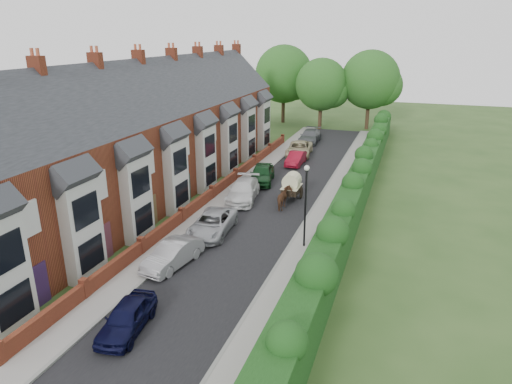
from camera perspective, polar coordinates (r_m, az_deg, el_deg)
ground at (r=25.46m, az=-3.71°, el=-9.58°), size 140.00×140.00×0.00m
road at (r=35.06m, az=2.44°, el=-1.22°), size 6.00×58.00×0.02m
pavement_hedge_side at (r=34.18m, az=9.04°, el=-1.91°), size 2.20×58.00×0.12m
pavement_house_side at (r=36.25m, az=-3.39°, el=-0.45°), size 1.70×58.00×0.12m
kerb_hedge_side at (r=34.35m, az=7.32°, el=-1.70°), size 0.18×58.00×0.13m
kerb_house_side at (r=35.97m, az=-2.21°, el=-0.58°), size 0.18×58.00×0.13m
hedge at (r=33.43m, az=12.21°, el=0.21°), size 2.10×58.00×2.85m
terrace_row at (r=37.11m, az=-13.56°, el=6.60°), size 9.05×40.50×11.50m
garden_wall_row at (r=35.63m, az=-5.50°, el=-0.18°), size 0.35×40.35×1.10m
lamppost at (r=26.64m, az=6.24°, el=-0.52°), size 0.32×0.32×5.16m
tree_far_left at (r=62.00m, az=8.52°, el=12.98°), size 7.14×6.80×9.29m
tree_far_right at (r=63.09m, az=14.44°, el=13.26°), size 7.98×7.60×10.31m
tree_far_back at (r=66.16m, az=3.86°, el=14.32°), size 8.40×8.00×10.82m
car_navy at (r=21.16m, az=-15.84°, el=-14.85°), size 2.07×4.00×1.30m
car_silver_a at (r=25.85m, az=-10.36°, el=-7.69°), size 2.09×4.35×1.37m
car_silver_b at (r=29.50m, az=-5.49°, el=-3.95°), size 2.71×5.11×1.37m
car_white at (r=35.20m, az=-1.63°, el=0.15°), size 2.92×5.42×1.49m
car_green at (r=39.35m, az=0.75°, el=2.32°), size 2.79×4.98×1.60m
car_red at (r=44.95m, az=5.03°, el=4.21°), size 1.38×3.95×1.30m
car_beige at (r=48.46m, az=5.42°, el=5.40°), size 2.97×5.46×1.45m
car_grey at (r=54.50m, az=6.75°, el=6.93°), size 2.31×5.29×1.51m
horse at (r=33.44m, az=3.57°, el=-0.81°), size 0.99×1.96×1.61m
horse_cart at (r=35.18m, az=4.49°, el=0.95°), size 1.37×3.02×2.18m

